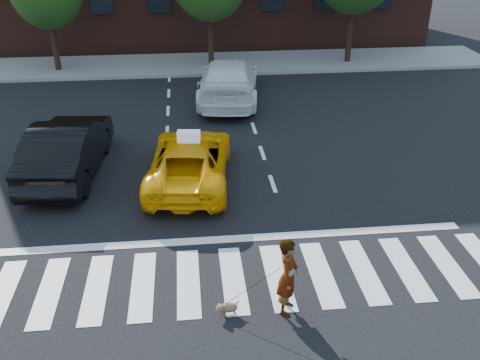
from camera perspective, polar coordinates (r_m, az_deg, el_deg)
The scene contains 10 objects.
ground at distance 12.15m, azimuth -0.73°, elevation -10.56°, with size 120.00×120.00×0.00m, color black.
crosswalk at distance 12.14m, azimuth -0.73°, elevation -10.54°, with size 13.00×2.40×0.01m, color silver.
stop_line at distance 13.43m, azimuth -1.38°, elevation -6.33°, with size 12.00×0.30×0.01m, color silver.
sidewalk_far at distance 28.02m, azimuth -4.16°, elevation 12.25°, with size 30.00×4.00×0.15m, color slate.
taxi at distance 15.91m, azimuth -5.37°, elevation 2.14°, with size 2.27×4.93×1.37m, color #F9A605.
black_sedan at distance 17.07m, azimuth -17.96°, elevation 3.30°, with size 1.80×5.16×1.70m, color black.
white_suv at distance 22.65m, azimuth -1.24°, elevation 10.60°, with size 2.39×5.89×1.71m, color white.
woman at distance 10.88m, azimuth 5.15°, elevation -10.18°, with size 0.63×0.41×1.72m, color #999999.
dog at distance 11.17m, azimuth -1.42°, elevation -13.46°, with size 0.51×0.30×0.30m.
taxi_sign at distance 15.38m, azimuth -5.49°, elevation 4.66°, with size 0.65×0.28×0.32m, color white.
Camera 1 is at (-0.85, -9.49, 7.53)m, focal length 40.00 mm.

